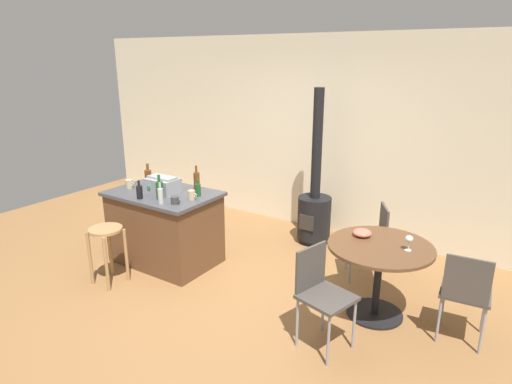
# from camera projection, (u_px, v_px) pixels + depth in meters

# --- Properties ---
(ground_plane) EXTENTS (8.80, 8.80, 0.00)m
(ground_plane) POSITION_uv_depth(u_px,v_px,m) (214.00, 294.00, 4.65)
(ground_plane) COLOR olive
(back_wall) EXTENTS (8.00, 0.10, 2.70)m
(back_wall) POSITION_uv_depth(u_px,v_px,m) (317.00, 135.00, 6.12)
(back_wall) COLOR beige
(back_wall) RESTS_ON ground_plane
(kitchen_island) EXTENTS (1.26, 0.85, 0.88)m
(kitchen_island) POSITION_uv_depth(u_px,v_px,m) (165.00, 227.00, 5.27)
(kitchen_island) COLOR brown
(kitchen_island) RESTS_ON ground_plane
(wooden_stool) EXTENTS (0.36, 0.36, 0.65)m
(wooden_stool) POSITION_uv_depth(u_px,v_px,m) (107.00, 242.00, 4.74)
(wooden_stool) COLOR #A37A4C
(wooden_stool) RESTS_ON ground_plane
(dining_table) EXTENTS (0.97, 0.97, 0.74)m
(dining_table) POSITION_uv_depth(u_px,v_px,m) (379.00, 262.00, 4.11)
(dining_table) COLOR black
(dining_table) RESTS_ON ground_plane
(folding_chair_near) EXTENTS (0.43, 0.43, 0.86)m
(folding_chair_near) POSITION_uv_depth(u_px,v_px,m) (466.00, 290.00, 3.72)
(folding_chair_near) COLOR #47423D
(folding_chair_near) RESTS_ON ground_plane
(folding_chair_far) EXTENTS (0.54, 0.54, 0.85)m
(folding_chair_far) POSITION_uv_depth(u_px,v_px,m) (372.00, 236.00, 4.87)
(folding_chair_far) COLOR #47423D
(folding_chair_far) RESTS_ON ground_plane
(folding_chair_left) EXTENTS (0.49, 0.49, 0.88)m
(folding_chair_left) POSITION_uv_depth(u_px,v_px,m) (321.00, 290.00, 3.69)
(folding_chair_left) COLOR #47423D
(folding_chair_left) RESTS_ON ground_plane
(wood_stove) EXTENTS (0.44, 0.45, 2.04)m
(wood_stove) POSITION_uv_depth(u_px,v_px,m) (314.00, 207.00, 5.81)
(wood_stove) COLOR black
(wood_stove) RESTS_ON ground_plane
(toolbox) EXTENTS (0.36, 0.27, 0.19)m
(toolbox) POSITION_uv_depth(u_px,v_px,m) (163.00, 185.00, 5.11)
(toolbox) COLOR gray
(toolbox) RESTS_ON kitchen_island
(bottle_0) EXTENTS (0.06, 0.06, 0.20)m
(bottle_0) POSITION_uv_depth(u_px,v_px,m) (198.00, 190.00, 4.98)
(bottle_0) COLOR #194C23
(bottle_0) RESTS_ON kitchen_island
(bottle_1) EXTENTS (0.07, 0.07, 0.21)m
(bottle_1) POSITION_uv_depth(u_px,v_px,m) (139.00, 192.00, 4.89)
(bottle_1) COLOR black
(bottle_1) RESTS_ON kitchen_island
(bottle_2) EXTENTS (0.07, 0.07, 0.30)m
(bottle_2) POSITION_uv_depth(u_px,v_px,m) (197.00, 181.00, 5.19)
(bottle_2) COLOR #603314
(bottle_2) RESTS_ON kitchen_island
(bottle_3) EXTENTS (0.06, 0.06, 0.23)m
(bottle_3) POSITION_uv_depth(u_px,v_px,m) (160.00, 196.00, 4.72)
(bottle_3) COLOR #B7B2AD
(bottle_3) RESTS_ON kitchen_island
(bottle_4) EXTENTS (0.08, 0.08, 0.28)m
(bottle_4) POSITION_uv_depth(u_px,v_px,m) (160.00, 190.00, 4.87)
(bottle_4) COLOR #194C23
(bottle_4) RESTS_ON kitchen_island
(bottle_5) EXTENTS (0.08, 0.08, 0.29)m
(bottle_5) POSITION_uv_depth(u_px,v_px,m) (148.00, 178.00, 5.34)
(bottle_5) COLOR #603314
(bottle_5) RESTS_ON kitchen_island
(cup_0) EXTENTS (0.12, 0.09, 0.08)m
(cup_0) POSITION_uv_depth(u_px,v_px,m) (175.00, 200.00, 4.73)
(cup_0) COLOR #383838
(cup_0) RESTS_ON kitchen_island
(cup_1) EXTENTS (0.12, 0.09, 0.10)m
(cup_1) POSITION_uv_depth(u_px,v_px,m) (130.00, 184.00, 5.30)
(cup_1) COLOR tan
(cup_1) RESTS_ON kitchen_island
(cup_2) EXTENTS (0.12, 0.08, 0.11)m
(cup_2) POSITION_uv_depth(u_px,v_px,m) (192.00, 195.00, 4.86)
(cup_2) COLOR tan
(cup_2) RESTS_ON kitchen_island
(wine_glass) EXTENTS (0.07, 0.07, 0.14)m
(wine_glass) POSITION_uv_depth(u_px,v_px,m) (409.00, 239.00, 3.92)
(wine_glass) COLOR silver
(wine_glass) RESTS_ON dining_table
(serving_bowl) EXTENTS (0.18, 0.18, 0.07)m
(serving_bowl) POSITION_uv_depth(u_px,v_px,m) (362.00, 233.00, 4.25)
(serving_bowl) COLOR #DB6651
(serving_bowl) RESTS_ON dining_table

